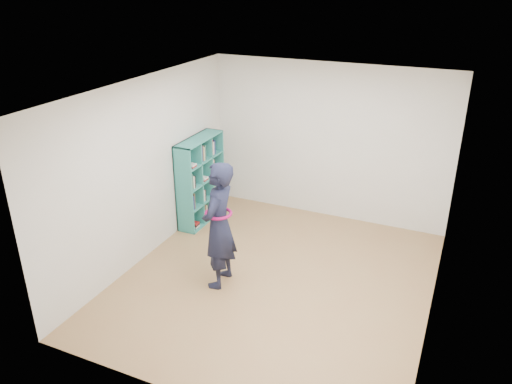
% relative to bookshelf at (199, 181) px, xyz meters
% --- Properties ---
extents(floor, '(4.50, 4.50, 0.00)m').
position_rel_bookshelf_xyz_m(floor, '(1.86, -1.20, -0.70)').
color(floor, '#9C7047').
rests_on(floor, ground).
extents(ceiling, '(4.50, 4.50, 0.00)m').
position_rel_bookshelf_xyz_m(ceiling, '(1.86, -1.20, 1.90)').
color(ceiling, white).
rests_on(ceiling, wall_back).
extents(wall_left, '(0.02, 4.50, 2.60)m').
position_rel_bookshelf_xyz_m(wall_left, '(-0.14, -1.20, 0.60)').
color(wall_left, silver).
rests_on(wall_left, floor).
extents(wall_right, '(0.02, 4.50, 2.60)m').
position_rel_bookshelf_xyz_m(wall_right, '(3.86, -1.20, 0.60)').
color(wall_right, silver).
rests_on(wall_right, floor).
extents(wall_back, '(4.00, 0.02, 2.60)m').
position_rel_bookshelf_xyz_m(wall_back, '(1.86, 1.05, 0.60)').
color(wall_back, silver).
rests_on(wall_back, floor).
extents(wall_front, '(4.00, 0.02, 2.60)m').
position_rel_bookshelf_xyz_m(wall_front, '(1.86, -3.45, 0.60)').
color(wall_front, silver).
rests_on(wall_front, floor).
extents(bookshelf, '(0.32, 1.08, 1.44)m').
position_rel_bookshelf_xyz_m(bookshelf, '(0.00, 0.00, 0.00)').
color(bookshelf, teal).
rests_on(bookshelf, floor).
extents(person, '(0.46, 0.66, 1.73)m').
position_rel_bookshelf_xyz_m(person, '(1.19, -1.54, 0.17)').
color(person, black).
rests_on(person, floor).
extents(smartphone, '(0.04, 0.10, 0.12)m').
position_rel_bookshelf_xyz_m(smartphone, '(1.04, -1.48, 0.28)').
color(smartphone, silver).
rests_on(smartphone, person).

